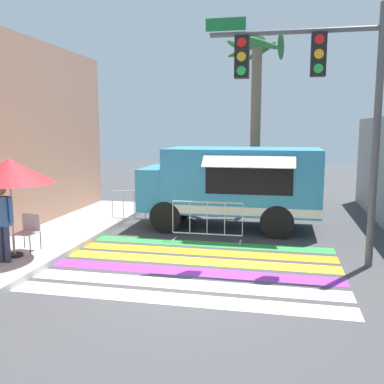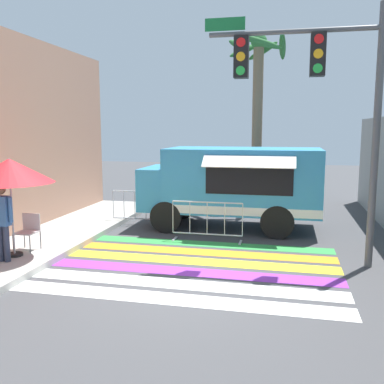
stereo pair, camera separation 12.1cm
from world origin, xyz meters
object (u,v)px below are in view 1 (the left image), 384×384
object	(u,v)px
folding_chair	(29,229)
palm_tree	(256,94)
food_truck	(229,182)
barricade_side	(134,208)
vendor_person	(2,218)
barricade_front	(207,222)
traffic_signal_pole	(319,86)
patio_umbrella	(10,171)

from	to	relation	value
folding_chair	palm_tree	distance (m)	9.81
food_truck	barricade_side	xyz separation A→B (m)	(-3.01, -0.23, -0.91)
food_truck	vendor_person	size ratio (longest dim) A/B	3.13
food_truck	folding_chair	xyz separation A→B (m)	(-4.34, -4.01, -0.77)
food_truck	barricade_front	xyz separation A→B (m)	(-0.37, -1.75, -0.89)
folding_chair	palm_tree	bearing A→B (deg)	60.69
food_truck	traffic_signal_pole	distance (m)	4.66
barricade_side	palm_tree	size ratio (longest dim) A/B	0.23
food_truck	palm_tree	bearing A→B (deg)	81.72
food_truck	traffic_signal_pole	xyz separation A→B (m)	(2.32, -3.14, 2.54)
food_truck	barricade_front	size ratio (longest dim) A/B	2.75
food_truck	barricade_front	world-z (taller)	food_truck
vendor_person	patio_umbrella	bearing A→B (deg)	101.55
traffic_signal_pole	patio_umbrella	xyz separation A→B (m)	(-6.68, -1.41, -1.86)
vendor_person	palm_tree	size ratio (longest dim) A/B	0.26
food_truck	vendor_person	world-z (taller)	food_truck
food_truck	folding_chair	distance (m)	5.96
food_truck	patio_umbrella	distance (m)	6.35
vendor_person	palm_tree	distance (m)	10.43
barricade_side	palm_tree	world-z (taller)	palm_tree
patio_umbrella	palm_tree	xyz separation A→B (m)	(4.90, 8.23, 2.23)
patio_umbrella	vendor_person	bearing A→B (deg)	-84.46
barricade_front	folding_chair	bearing A→B (deg)	-150.39
food_truck	barricade_front	distance (m)	2.00
patio_umbrella	folding_chair	distance (m)	1.55
folding_chair	barricade_side	distance (m)	4.01
traffic_signal_pole	palm_tree	world-z (taller)	palm_tree
barricade_side	vendor_person	bearing A→B (deg)	-105.43
barricade_side	palm_tree	bearing A→B (deg)	47.68
traffic_signal_pole	barricade_side	world-z (taller)	traffic_signal_pole
folding_chair	vendor_person	distance (m)	1.07
barricade_front	vendor_person	bearing A→B (deg)	-140.82
barricade_front	food_truck	bearing A→B (deg)	78.08
folding_chair	vendor_person	xyz separation A→B (m)	(0.01, -0.97, 0.46)
patio_umbrella	vendor_person	world-z (taller)	patio_umbrella
vendor_person	palm_tree	bearing A→B (deg)	66.67
barricade_front	palm_tree	xyz separation A→B (m)	(0.90, 5.42, 3.81)
traffic_signal_pole	patio_umbrella	bearing A→B (deg)	-168.05
vendor_person	food_truck	bearing A→B (deg)	55.01
barricade_front	patio_umbrella	bearing A→B (deg)	-144.93
barricade_front	traffic_signal_pole	bearing A→B (deg)	-27.36
patio_umbrella	barricade_side	world-z (taller)	patio_umbrella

